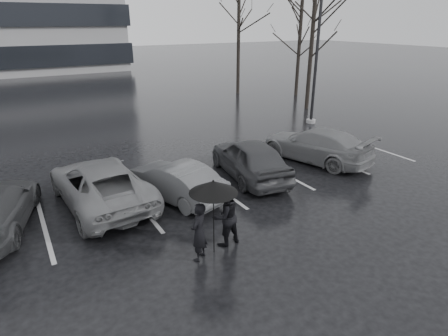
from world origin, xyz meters
TOP-DOWN VIEW (x-y plane):
  - ground at (0.00, 0.00)m, footprint 160.00×160.00m
  - car_main at (2.12, 2.17)m, footprint 2.38×4.53m
  - car_west_a at (-1.01, 1.91)m, footprint 2.43×3.97m
  - car_west_b at (-3.19, 2.72)m, footprint 2.65×5.14m
  - car_east at (5.47, 2.27)m, footprint 3.13×5.06m
  - pedestrian_left at (-1.86, -1.54)m, footprint 0.66×0.62m
  - pedestrian_right at (-0.97, -1.27)m, footprint 0.86×0.70m
  - umbrella at (-1.42, -1.48)m, footprint 1.18×1.18m
  - lamp_post at (9.61, 6.97)m, footprint 0.51×0.51m
  - stall_stripes at (-0.80, 2.50)m, footprint 19.72×5.00m
  - tree_east at (12.00, 10.00)m, footprint 0.26×0.26m
  - tree_ne at (14.50, 14.00)m, footprint 0.26×0.26m
  - tree_north at (11.00, 17.00)m, footprint 0.26×0.26m

SIDE VIEW (x-z plane):
  - ground at x=0.00m, z-range 0.00..0.00m
  - stall_stripes at x=-0.80m, z-range 0.00..0.00m
  - car_west_a at x=-1.01m, z-range 0.00..1.24m
  - car_east at x=5.47m, z-range 0.00..1.37m
  - car_west_b at x=-3.19m, z-range 0.00..1.39m
  - car_main at x=2.12m, z-range 0.00..1.47m
  - pedestrian_left at x=-1.86m, z-range 0.00..1.51m
  - pedestrian_right at x=-0.97m, z-range 0.00..1.63m
  - umbrella at x=-1.42m, z-range 0.82..2.81m
  - tree_ne at x=14.50m, z-range 0.00..7.00m
  - tree_east at x=12.00m, z-range 0.00..8.00m
  - tree_north at x=11.00m, z-range 0.00..8.50m
  - lamp_post at x=9.61m, z-range -0.39..8.90m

